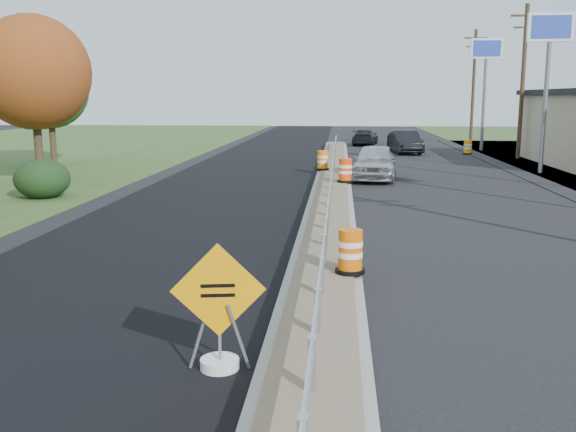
# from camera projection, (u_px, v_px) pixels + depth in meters

# --- Properties ---
(ground) EXTENTS (140.00, 140.00, 0.00)m
(ground) POSITION_uv_depth(u_px,v_px,m) (328.00, 237.00, 17.81)
(ground) COLOR black
(ground) RESTS_ON ground
(milled_overlay) EXTENTS (7.20, 120.00, 0.01)m
(milled_overlay) POSITION_uv_depth(u_px,v_px,m) (231.00, 186.00, 27.95)
(milled_overlay) COLOR black
(milled_overlay) RESTS_ON ground
(median) EXTENTS (1.60, 55.00, 0.23)m
(median) POSITION_uv_depth(u_px,v_px,m) (332.00, 191.00, 25.63)
(median) COLOR gray
(median) RESTS_ON ground
(guardrail) EXTENTS (0.10, 46.15, 0.72)m
(guardrail) POSITION_uv_depth(u_px,v_px,m) (332.00, 173.00, 26.49)
(guardrail) COLOR silver
(guardrail) RESTS_ON median
(pylon_sign_mid) EXTENTS (2.20, 0.30, 7.90)m
(pylon_sign_mid) POSITION_uv_depth(u_px,v_px,m) (549.00, 42.00, 31.47)
(pylon_sign_mid) COLOR slate
(pylon_sign_mid) RESTS_ON ground
(pylon_sign_north) EXTENTS (2.20, 0.30, 7.90)m
(pylon_sign_north) POSITION_uv_depth(u_px,v_px,m) (486.00, 59.00, 45.19)
(pylon_sign_north) COLOR slate
(pylon_sign_north) RESTS_ON ground
(utility_pole_nmid) EXTENTS (1.90, 0.26, 9.40)m
(utility_pole_nmid) POSITION_uv_depth(u_px,v_px,m) (523.00, 79.00, 39.52)
(utility_pole_nmid) COLOR #473523
(utility_pole_nmid) RESTS_ON ground
(utility_pole_north) EXTENTS (1.90, 0.26, 9.40)m
(utility_pole_north) POSITION_uv_depth(u_px,v_px,m) (473.00, 84.00, 54.22)
(utility_pole_north) COLOR #473523
(utility_pole_north) RESTS_ON ground
(hedge_north) EXTENTS (2.09, 2.09, 1.52)m
(hedge_north) POSITION_uv_depth(u_px,v_px,m) (42.00, 179.00, 24.42)
(hedge_north) COLOR black
(hedge_north) RESTS_ON ground
(tree_near_red) EXTENTS (4.95, 4.95, 7.35)m
(tree_near_red) POSITION_uv_depth(u_px,v_px,m) (33.00, 73.00, 27.75)
(tree_near_red) COLOR #473523
(tree_near_red) RESTS_ON ground
(tree_near_back) EXTENTS (4.29, 4.29, 6.37)m
(tree_near_back) POSITION_uv_depth(u_px,v_px,m) (50.00, 90.00, 35.95)
(tree_near_back) COLOR #473523
(tree_near_back) RESTS_ON ground
(caution_sign) EXTENTS (1.32, 0.56, 1.84)m
(caution_sign) POSITION_uv_depth(u_px,v_px,m) (219.00, 338.00, 9.04)
(caution_sign) COLOR white
(caution_sign) RESTS_ON ground
(barrel_median_near) EXTENTS (0.62, 0.62, 0.91)m
(barrel_median_near) POSITION_uv_depth(u_px,v_px,m) (350.00, 252.00, 13.22)
(barrel_median_near) COLOR black
(barrel_median_near) RESTS_ON median
(barrel_median_mid) EXTENTS (0.69, 0.69, 1.01)m
(barrel_median_mid) POSITION_uv_depth(u_px,v_px,m) (345.00, 171.00, 27.39)
(barrel_median_mid) COLOR black
(barrel_median_mid) RESTS_ON median
(barrel_median_far) EXTENTS (0.66, 0.66, 0.96)m
(barrel_median_far) POSITION_uv_depth(u_px,v_px,m) (323.00, 161.00, 32.09)
(barrel_median_far) COLOR black
(barrel_median_far) RESTS_ON median
(barrel_shoulder_far) EXTENTS (0.65, 0.65, 0.95)m
(barrel_shoulder_far) POSITION_uv_depth(u_px,v_px,m) (468.00, 148.00, 43.54)
(barrel_shoulder_far) COLOR black
(barrel_shoulder_far) RESTS_ON ground
(car_silver) EXTENTS (2.44, 5.02, 1.65)m
(car_silver) POSITION_uv_depth(u_px,v_px,m) (375.00, 162.00, 30.15)
(car_silver) COLOR silver
(car_silver) RESTS_ON ground
(car_dark_mid) EXTENTS (2.23, 4.87, 1.55)m
(car_dark_mid) POSITION_uv_depth(u_px,v_px,m) (405.00, 142.00, 44.33)
(car_dark_mid) COLOR black
(car_dark_mid) RESTS_ON ground
(car_dark_far) EXTENTS (2.38, 4.67, 1.30)m
(car_dark_far) POSITION_uv_depth(u_px,v_px,m) (365.00, 137.00, 52.01)
(car_dark_far) COLOR black
(car_dark_far) RESTS_ON ground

